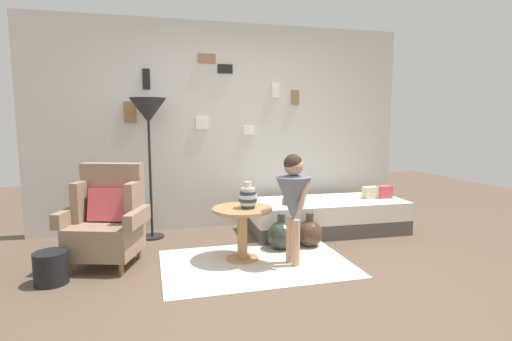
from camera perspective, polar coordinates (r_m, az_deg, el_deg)
The scene contains 15 objects.
ground_plane at distance 3.64m, azimuth 1.65°, elevation -15.42°, with size 12.00×12.00×0.00m, color brown.
gallery_wall at distance 5.25m, azimuth -4.45°, elevation 6.21°, with size 4.80×0.12×2.60m.
rug at distance 4.02m, azimuth 0.00°, elevation -13.03°, with size 1.81×1.24×0.01m, color silver.
armchair at distance 4.17m, azimuth -20.29°, elevation -6.53°, with size 0.87×0.76×0.97m.
daybed at distance 5.13m, azimuth 9.97°, elevation -6.34°, with size 1.93×0.86×0.40m.
pillow_head at distance 5.40m, azimuth 17.70°, elevation -2.89°, with size 0.17×0.12×0.16m, color #D64C56.
pillow_mid at distance 5.34m, azimuth 16.07°, elevation -2.99°, with size 0.22×0.12×0.14m, color beige.
side_table at distance 4.03m, azimuth -1.94°, elevation -7.35°, with size 0.60×0.60×0.53m.
vase_striped at distance 3.96m, azimuth -1.15°, elevation -3.82°, with size 0.18×0.18×0.26m.
floor_lamp at distance 4.81m, azimuth -15.01°, elevation 7.46°, with size 0.42×0.42×1.64m.
person_child at distance 3.83m, azimuth 5.32°, elevation -3.52°, with size 0.34×0.34×1.08m.
book_on_daybed at distance 4.93m, azimuth 5.15°, elevation -4.25°, with size 0.22×0.16×0.03m, color #3BA070.
demijohn_near at distance 4.41m, azimuth 3.58°, elevation -9.11°, with size 0.31×0.31×0.39m.
demijohn_far at distance 4.53m, azimuth 7.58°, elevation -8.78°, with size 0.29×0.29×0.38m.
magazine_basket at distance 3.95m, azimuth -27.04°, elevation -12.17°, with size 0.28×0.28×0.28m, color black.
Camera 1 is at (-0.96, -3.21, 1.41)m, focal length 28.26 mm.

